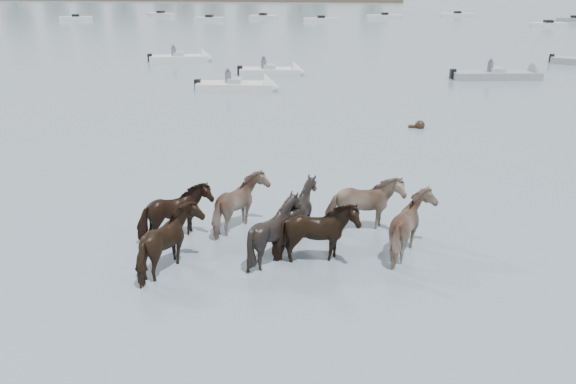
# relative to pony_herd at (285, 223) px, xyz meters

# --- Properties ---
(ground) EXTENTS (400.00, 400.00, 0.00)m
(ground) POSITION_rel_pony_herd_xyz_m (0.20, -0.91, -0.67)
(ground) COLOR slate
(ground) RESTS_ON ground
(pony_herd) EXTENTS (7.82, 4.48, 1.69)m
(pony_herd) POSITION_rel_pony_herd_xyz_m (0.00, 0.00, 0.00)
(pony_herd) COLOR black
(pony_herd) RESTS_ON ground
(swimming_pony) EXTENTS (0.72, 0.44, 0.44)m
(swimming_pony) POSITION_rel_pony_herd_xyz_m (4.26, 12.54, -0.57)
(swimming_pony) COLOR black
(swimming_pony) RESTS_ON ground
(motorboat_a) EXTENTS (4.73, 2.26, 1.92)m
(motorboat_a) POSITION_rel_pony_herd_xyz_m (-3.96, 25.63, -0.44)
(motorboat_a) COLOR silver
(motorboat_a) RESTS_ON ground
(motorboat_b) EXTENTS (5.12, 2.02, 1.92)m
(motorboat_b) POSITION_rel_pony_herd_xyz_m (-5.05, 19.96, -0.45)
(motorboat_b) COLOR silver
(motorboat_b) RESTS_ON ground
(motorboat_c) EXTENTS (6.35, 2.54, 1.92)m
(motorboat_c) POSITION_rel_pony_herd_xyz_m (11.06, 26.29, -0.45)
(motorboat_c) COLOR gray
(motorboat_c) RESTS_ON ground
(motorboat_f) EXTENTS (5.16, 2.90, 1.92)m
(motorboat_f) POSITION_rel_pony_herd_xyz_m (-12.08, 31.19, -0.45)
(motorboat_f) COLOR silver
(motorboat_f) RESTS_ON ground
(distant_flotilla) EXTENTS (106.61, 27.23, 0.93)m
(distant_flotilla) POSITION_rel_pony_herd_xyz_m (-0.61, 76.61, -0.41)
(distant_flotilla) COLOR silver
(distant_flotilla) RESTS_ON ground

